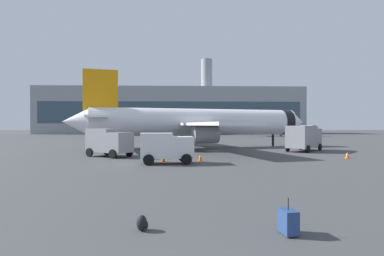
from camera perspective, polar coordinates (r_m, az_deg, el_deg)
name	(u,v)px	position (r m, az deg, el deg)	size (l,w,h in m)	color
airplane_at_gate	(198,122)	(44.35, 1.02, 1.04)	(35.31, 32.16, 10.50)	white
airplane_taxiing	(284,129)	(94.01, 16.55, -0.20)	(20.47, 18.59, 6.04)	silver
service_truck	(109,141)	(33.26, -14.98, -2.34)	(5.21, 4.52, 2.90)	gray
fuel_truck	(304,137)	(41.27, 19.82, -1.57)	(5.82, 6.05, 3.20)	gray
cargo_van	(166,147)	(26.41, -4.80, -3.40)	(4.61, 2.78, 2.60)	white
safety_cone_near	(163,157)	(27.90, -5.30, -5.35)	(0.44, 0.44, 0.82)	#F2590C
safety_cone_mid	(200,157)	(28.08, 1.56, -5.38)	(0.44, 0.44, 0.75)	#F2590C
safety_cone_far	(347,155)	(34.20, 26.56, -4.46)	(0.44, 0.44, 0.65)	#F2590C
safety_cone_outer	(164,155)	(30.21, -5.22, -4.96)	(0.44, 0.44, 0.75)	#F2590C
rolling_suitcase	(288,221)	(10.08, 17.21, -16.03)	(0.49, 0.69, 1.10)	navy
traveller_backpack	(142,223)	(10.15, -9.10, -16.83)	(0.36, 0.40, 0.48)	black
terminal_building	(172,111)	(124.66, -3.74, 3.13)	(101.11, 20.96, 29.67)	gray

